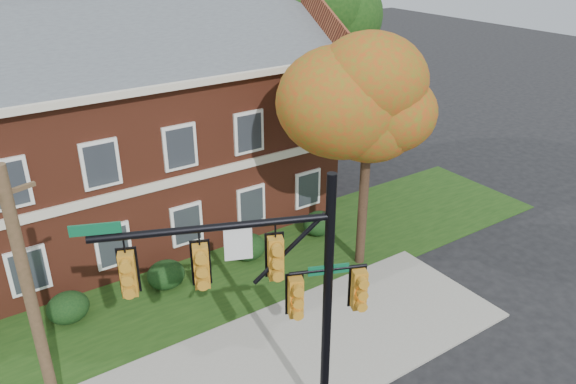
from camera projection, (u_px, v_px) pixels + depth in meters
ground at (319, 373)px, 16.76m from camera, size 120.00×120.00×0.00m
sidewalk at (300, 353)px, 17.49m from camera, size 14.00×5.00×0.08m
grass_strip at (224, 278)px, 21.25m from camera, size 30.00×6.00×0.04m
apartment_building at (104, 121)px, 22.56m from camera, size 18.80×8.80×9.74m
hedge_left at (68, 308)px, 18.77m from camera, size 1.40×1.26×1.05m
hedge_center at (166, 275)px, 20.54m from camera, size 1.40×1.26×1.05m
hedge_right at (248, 247)px, 22.31m from camera, size 1.40×1.26×1.05m
hedge_far_right at (319, 223)px, 24.08m from camera, size 1.40×1.26×1.05m
tree_near_right at (377, 98)px, 19.44m from camera, size 4.50×4.25×8.58m
tree_right_rear at (318, 15)px, 27.58m from camera, size 6.30×5.95×10.62m
traffic_signal at (273, 287)px, 12.96m from camera, size 6.10×2.66×7.28m
utility_pole at (37, 327)px, 12.43m from camera, size 1.20×0.46×7.94m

